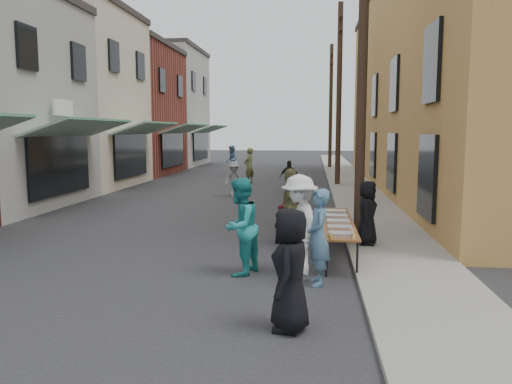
% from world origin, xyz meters
% --- Properties ---
extents(ground, '(120.00, 120.00, 0.00)m').
position_xyz_m(ground, '(0.00, 0.00, 0.00)').
color(ground, '#28282B').
rests_on(ground, ground).
extents(sidewalk, '(2.20, 60.00, 0.10)m').
position_xyz_m(sidewalk, '(5.00, 15.00, 0.05)').
color(sidewalk, gray).
rests_on(sidewalk, ground).
extents(storefront_row, '(8.00, 37.00, 9.00)m').
position_xyz_m(storefront_row, '(-10.00, 14.96, 4.12)').
color(storefront_row, maroon).
rests_on(storefront_row, ground).
extents(building_ochre, '(10.00, 28.00, 10.00)m').
position_xyz_m(building_ochre, '(11.10, 14.00, 5.00)').
color(building_ochre, '#AD853D').
rests_on(building_ochre, ground).
extents(utility_pole_near, '(0.26, 0.26, 9.00)m').
position_xyz_m(utility_pole_near, '(4.30, 3.00, 4.50)').
color(utility_pole_near, '#2D2116').
rests_on(utility_pole_near, ground).
extents(utility_pole_mid, '(0.26, 0.26, 9.00)m').
position_xyz_m(utility_pole_mid, '(4.30, 15.00, 4.50)').
color(utility_pole_mid, '#2D2116').
rests_on(utility_pole_mid, ground).
extents(utility_pole_far, '(0.26, 0.26, 9.00)m').
position_xyz_m(utility_pole_far, '(4.30, 27.00, 4.50)').
color(utility_pole_far, '#2D2116').
rests_on(utility_pole_far, ground).
extents(serving_table, '(0.70, 4.00, 0.75)m').
position_xyz_m(serving_table, '(3.63, 0.85, 0.71)').
color(serving_table, brown).
rests_on(serving_table, ground).
extents(catering_tray_sausage, '(0.50, 0.33, 0.08)m').
position_xyz_m(catering_tray_sausage, '(3.63, -0.80, 0.79)').
color(catering_tray_sausage, maroon).
rests_on(catering_tray_sausage, serving_table).
extents(catering_tray_foil_b, '(0.50, 0.33, 0.08)m').
position_xyz_m(catering_tray_foil_b, '(3.63, -0.15, 0.79)').
color(catering_tray_foil_b, '#B2B2B7').
rests_on(catering_tray_foil_b, serving_table).
extents(catering_tray_buns, '(0.50, 0.33, 0.08)m').
position_xyz_m(catering_tray_buns, '(3.63, 0.55, 0.79)').
color(catering_tray_buns, tan).
rests_on(catering_tray_buns, serving_table).
extents(catering_tray_foil_d, '(0.50, 0.33, 0.08)m').
position_xyz_m(catering_tray_foil_d, '(3.63, 1.25, 0.79)').
color(catering_tray_foil_d, '#B2B2B7').
rests_on(catering_tray_foil_d, serving_table).
extents(catering_tray_buns_end, '(0.50, 0.33, 0.08)m').
position_xyz_m(catering_tray_buns_end, '(3.63, 1.95, 0.79)').
color(catering_tray_buns_end, tan).
rests_on(catering_tray_buns_end, serving_table).
extents(condiment_jar_a, '(0.07, 0.07, 0.08)m').
position_xyz_m(condiment_jar_a, '(3.41, -1.10, 0.79)').
color(condiment_jar_a, '#A57F26').
rests_on(condiment_jar_a, serving_table).
extents(condiment_jar_b, '(0.07, 0.07, 0.08)m').
position_xyz_m(condiment_jar_b, '(3.41, -1.00, 0.79)').
color(condiment_jar_b, '#A57F26').
rests_on(condiment_jar_b, serving_table).
extents(condiment_jar_c, '(0.07, 0.07, 0.08)m').
position_xyz_m(condiment_jar_c, '(3.41, -0.90, 0.79)').
color(condiment_jar_c, '#A57F26').
rests_on(condiment_jar_c, serving_table).
extents(cup_stack, '(0.08, 0.08, 0.12)m').
position_xyz_m(cup_stack, '(3.83, -1.05, 0.81)').
color(cup_stack, tan).
rests_on(cup_stack, serving_table).
extents(guest_front_a, '(0.65, 0.91, 1.74)m').
position_xyz_m(guest_front_a, '(2.76, -3.68, 0.87)').
color(guest_front_a, black).
rests_on(guest_front_a, ground).
extents(guest_front_b, '(0.49, 0.68, 1.76)m').
position_xyz_m(guest_front_b, '(3.18, -1.52, 0.88)').
color(guest_front_b, '#49708D').
rests_on(guest_front_b, ground).
extents(guest_front_c, '(0.99, 1.11, 1.90)m').
position_xyz_m(guest_front_c, '(1.67, -1.04, 0.95)').
color(guest_front_c, teal).
rests_on(guest_front_c, ground).
extents(guest_front_d, '(1.07, 1.43, 1.96)m').
position_xyz_m(guest_front_d, '(2.82, -0.92, 0.98)').
color(guest_front_d, silver).
rests_on(guest_front_d, ground).
extents(guest_front_e, '(0.48, 1.12, 1.90)m').
position_xyz_m(guest_front_e, '(2.54, 1.51, 0.95)').
color(guest_front_e, olive).
rests_on(guest_front_e, ground).
extents(guest_queue_back, '(0.82, 1.57, 1.62)m').
position_xyz_m(guest_queue_back, '(2.59, 2.53, 0.81)').
color(guest_queue_back, maroon).
rests_on(guest_queue_back, ground).
extents(server, '(0.64, 0.83, 1.52)m').
position_xyz_m(server, '(4.36, 1.44, 0.86)').
color(server, black).
rests_on(server, sidewalk).
extents(passerby_left, '(1.08, 1.06, 1.49)m').
position_xyz_m(passerby_left, '(-0.26, 10.35, 0.75)').
color(passerby_left, gray).
rests_on(passerby_left, ground).
extents(passerby_mid, '(0.89, 0.44, 1.47)m').
position_xyz_m(passerby_mid, '(2.02, 11.73, 0.73)').
color(passerby_mid, black).
rests_on(passerby_mid, ground).
extents(passerby_right, '(0.70, 0.82, 1.89)m').
position_xyz_m(passerby_right, '(-0.29, 15.67, 0.95)').
color(passerby_right, '#5E653A').
rests_on(passerby_right, ground).
extents(passerby_far, '(0.82, 0.99, 1.88)m').
position_xyz_m(passerby_far, '(-1.94, 19.93, 0.94)').
color(passerby_far, '#577EA8').
rests_on(passerby_far, ground).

